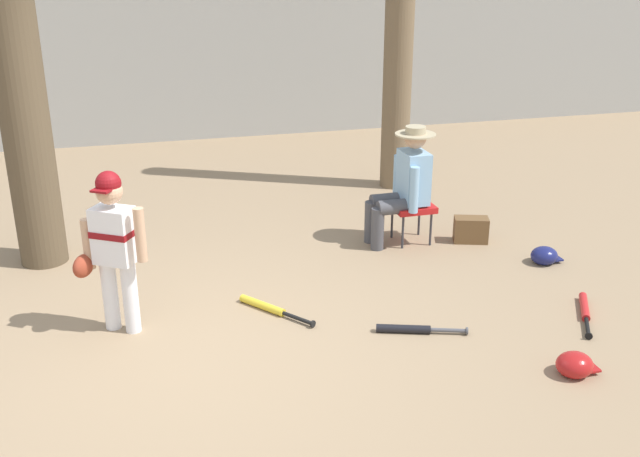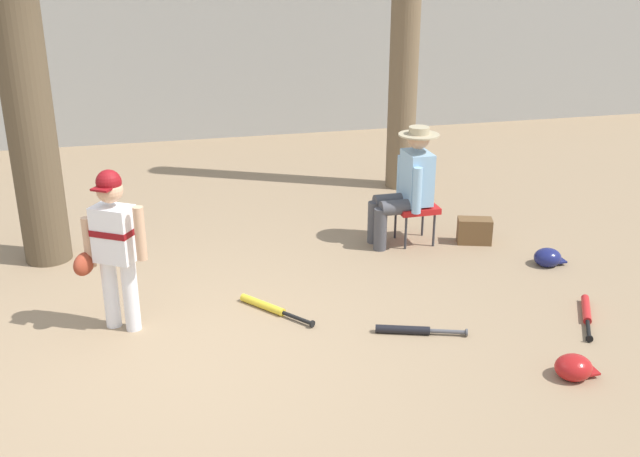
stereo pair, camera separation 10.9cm
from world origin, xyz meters
TOP-DOWN VIEW (x-y plane):
  - ground_plane at (0.00, 0.00)m, footprint 60.00×60.00m
  - concrete_back_wall at (0.00, 6.73)m, footprint 18.00×0.36m
  - tree_behind_spectator at (2.91, 3.57)m, footprint 0.59×0.59m
  - young_ballplayer at (-0.46, 0.61)m, footprint 0.61×0.37m
  - folding_stool at (2.43, 1.76)m, footprint 0.41×0.41m
  - seated_spectator at (2.33, 1.76)m, footprint 0.67×0.53m
  - handbag_beside_stool at (3.02, 1.60)m, footprint 0.38×0.28m
  - bat_black_composite at (1.73, -0.03)m, footprint 0.70×0.29m
  - bat_yellow_trainer at (0.72, 0.62)m, footprint 0.52×0.65m
  - bat_red_barrel at (3.24, -0.10)m, footprint 0.42×0.67m
  - batting_helmet_navy at (3.46, 0.91)m, footprint 0.31×0.24m
  - batting_helmet_red at (2.63, -0.89)m, footprint 0.31×0.24m

SIDE VIEW (x-z plane):
  - ground_plane at x=0.00m, z-range 0.00..0.00m
  - bat_yellow_trainer at x=0.72m, z-range 0.00..0.07m
  - bat_black_composite at x=1.73m, z-range 0.00..0.07m
  - bat_red_barrel at x=3.24m, z-range 0.00..0.07m
  - batting_helmet_navy at x=3.46m, z-range -0.01..0.16m
  - batting_helmet_red at x=2.63m, z-range -0.01..0.17m
  - handbag_beside_stool at x=3.02m, z-range 0.00..0.26m
  - folding_stool at x=2.43m, z-range 0.16..0.57m
  - seated_spectator at x=2.33m, z-range 0.04..1.24m
  - young_ballplayer at x=-0.46m, z-range 0.09..1.40m
  - concrete_back_wall at x=0.00m, z-range 0.00..2.80m
  - tree_behind_spectator at x=2.91m, z-range -0.32..4.21m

